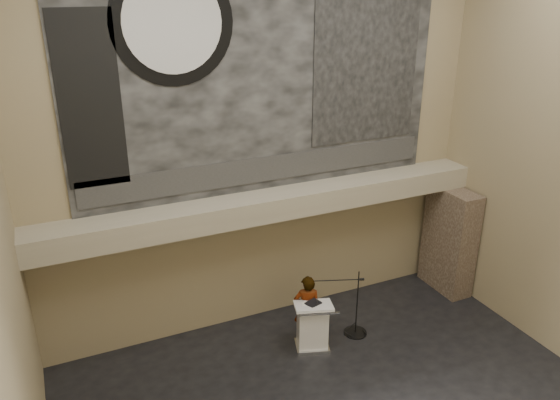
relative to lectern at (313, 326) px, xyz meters
name	(u,v)px	position (x,y,z in m)	size (l,w,h in m)	color
wall_back	(264,141)	(-0.36, 1.68, 3.70)	(10.00, 0.02, 8.50)	#917F5C
soffit	(272,204)	(-0.36, 1.28, 2.40)	(10.00, 0.80, 0.50)	gray
sprinkler_left	(202,230)	(-1.96, 1.23, 2.12)	(0.04, 0.04, 0.06)	#B2893D
sprinkler_right	(349,203)	(1.54, 1.23, 2.12)	(0.04, 0.04, 0.06)	#B2893D
banner	(264,72)	(-0.36, 1.65, 5.15)	(8.00, 0.05, 5.00)	black
banner_text_strip	(266,169)	(-0.36, 1.61, 3.10)	(7.76, 0.02, 0.55)	#2A2A2A
banner_clock_rim	(173,23)	(-2.16, 1.61, 6.15)	(2.30, 2.30, 0.02)	black
banner_clock_face	(173,23)	(-2.16, 1.59, 6.15)	(1.84, 1.84, 0.02)	silver
banner_building_print	(367,60)	(2.04, 1.61, 5.25)	(2.60, 0.02, 3.60)	black
banner_brick_print	(90,102)	(-3.76, 1.61, 4.85)	(1.10, 0.02, 3.20)	black
stone_pier	(449,240)	(4.29, 0.83, 0.80)	(0.60, 1.40, 2.70)	#45362A
lectern	(313,326)	(0.00, 0.00, 0.00)	(0.93, 0.78, 1.14)	silver
binder	(313,303)	(0.01, 0.01, 0.56)	(0.29, 0.23, 0.04)	black
papers	(308,306)	(-0.13, 0.00, 0.55)	(0.22, 0.31, 0.01)	white
speaker_person	(307,309)	(0.02, 0.31, 0.25)	(0.58, 0.38, 1.60)	silver
mic_stand	(354,325)	(1.10, 0.07, -0.33)	(1.31, 0.66, 1.58)	black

